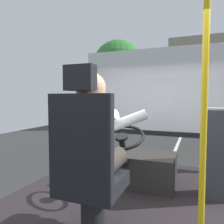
{
  "coord_description": "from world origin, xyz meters",
  "views": [
    {
      "loc": [
        0.68,
        -2.07,
        1.91
      ],
      "look_at": [
        -0.47,
        0.86,
        1.71
      ],
      "focal_mm": 34.63,
      "sensor_mm": 36.0,
      "label": 1
    }
  ],
  "objects_px": {
    "driver_seat": "(88,167)",
    "fare_box": "(213,153)",
    "handrail_pole": "(204,113)",
    "bus_driver": "(94,138)",
    "steering_console": "(131,167)"
  },
  "relations": [
    {
      "from": "fare_box",
      "to": "bus_driver",
      "type": "bearing_deg",
      "value": -131.72
    },
    {
      "from": "handrail_pole",
      "to": "driver_seat",
      "type": "bearing_deg",
      "value": -168.34
    },
    {
      "from": "driver_seat",
      "to": "fare_box",
      "type": "distance_m",
      "value": 1.52
    },
    {
      "from": "driver_seat",
      "to": "bus_driver",
      "type": "bearing_deg",
      "value": 90.0
    },
    {
      "from": "steering_console",
      "to": "fare_box",
      "type": "xyz_separation_m",
      "value": [
        0.95,
        -0.03,
        0.28
      ]
    },
    {
      "from": "driver_seat",
      "to": "fare_box",
      "type": "bearing_deg",
      "value": 50.95
    },
    {
      "from": "steering_console",
      "to": "handrail_pole",
      "type": "xyz_separation_m",
      "value": [
        0.82,
        -1.04,
        0.78
      ]
    },
    {
      "from": "driver_seat",
      "to": "steering_console",
      "type": "bearing_deg",
      "value": 90.0
    },
    {
      "from": "steering_console",
      "to": "handrail_pole",
      "type": "height_order",
      "value": "handrail_pole"
    },
    {
      "from": "bus_driver",
      "to": "steering_console",
      "type": "height_order",
      "value": "bus_driver"
    },
    {
      "from": "bus_driver",
      "to": "handrail_pole",
      "type": "relative_size",
      "value": 0.41
    },
    {
      "from": "handrail_pole",
      "to": "bus_driver",
      "type": "bearing_deg",
      "value": -175.63
    },
    {
      "from": "driver_seat",
      "to": "handrail_pole",
      "type": "xyz_separation_m",
      "value": [
        0.82,
        0.17,
        0.43
      ]
    },
    {
      "from": "driver_seat",
      "to": "handrail_pole",
      "type": "height_order",
      "value": "handrail_pole"
    },
    {
      "from": "steering_console",
      "to": "handrail_pole",
      "type": "distance_m",
      "value": 1.54
    }
  ]
}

